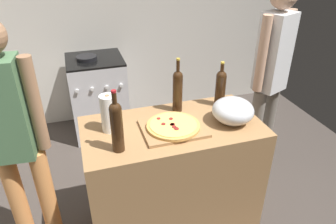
{
  "coord_description": "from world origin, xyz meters",
  "views": [
    {
      "loc": [
        -0.65,
        -1.08,
        1.99
      ],
      "look_at": [
        -0.1,
        0.69,
        0.95
      ],
      "focal_mm": 33.7,
      "sensor_mm": 36.0,
      "label": 1
    }
  ],
  "objects": [
    {
      "name": "wine_bottle_green",
      "position": [
        -0.48,
        0.43,
        1.07
      ],
      "size": [
        0.07,
        0.07,
        0.38
      ],
      "color": "#331E0F",
      "rests_on": "counter"
    },
    {
      "name": "cutting_board",
      "position": [
        -0.11,
        0.54,
        0.91
      ],
      "size": [
        0.4,
        0.32,
        0.02
      ],
      "primitive_type": "cube",
      "color": "#9E7247",
      "rests_on": "counter"
    },
    {
      "name": "wine_bottle_amber",
      "position": [
        0.0,
        0.78,
        1.06
      ],
      "size": [
        0.07,
        0.07,
        0.39
      ],
      "color": "#331E0F",
      "rests_on": "counter"
    },
    {
      "name": "person_in_red",
      "position": [
        0.89,
        0.99,
        0.99
      ],
      "size": [
        0.37,
        0.27,
        1.71
      ],
      "color": "slate",
      "rests_on": "ground_plane"
    },
    {
      "name": "wine_bottle_clear",
      "position": [
        0.32,
        0.76,
        1.04
      ],
      "size": [
        0.07,
        0.07,
        0.33
      ],
      "color": "#331E0F",
      "rests_on": "counter"
    },
    {
      "name": "pizza",
      "position": [
        -0.11,
        0.54,
        0.93
      ],
      "size": [
        0.34,
        0.34,
        0.03
      ],
      "color": "tan",
      "rests_on": "cutting_board"
    },
    {
      "name": "person_in_stripes",
      "position": [
        -1.06,
        0.67,
        0.95
      ],
      "size": [
        0.38,
        0.22,
        1.65
      ],
      "color": "#D88C4C",
      "rests_on": "ground_plane"
    },
    {
      "name": "mixing_bowl",
      "position": [
        0.3,
        0.51,
        0.98
      ],
      "size": [
        0.28,
        0.28,
        0.17
      ],
      "color": "#B2B2B7",
      "rests_on": "counter"
    },
    {
      "name": "ground_plane",
      "position": [
        0.0,
        1.23,
        -0.01
      ],
      "size": [
        4.19,
        3.06,
        0.02
      ],
      "primitive_type": "cube",
      "color": "#3F3833"
    },
    {
      "name": "counter",
      "position": [
        -0.1,
        0.59,
        0.45
      ],
      "size": [
        1.18,
        0.61,
        0.9
      ],
      "primitive_type": "cube",
      "color": "#9E7247",
      "rests_on": "ground_plane"
    },
    {
      "name": "stove",
      "position": [
        -0.46,
        2.11,
        0.44
      ],
      "size": [
        0.58,
        0.58,
        0.92
      ],
      "color": "#B7B7BC",
      "rests_on": "ground_plane"
    },
    {
      "name": "paper_towel_roll",
      "position": [
        -0.49,
        0.66,
        1.02
      ],
      "size": [
        0.1,
        0.1,
        0.25
      ],
      "color": "white",
      "rests_on": "counter"
    },
    {
      "name": "kitchen_wall_rear",
      "position": [
        0.0,
        2.51,
        1.3
      ],
      "size": [
        4.19,
        0.1,
        2.6
      ],
      "primitive_type": "cube",
      "color": "#BCB7AD",
      "rests_on": "ground_plane"
    }
  ]
}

